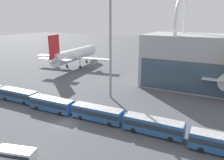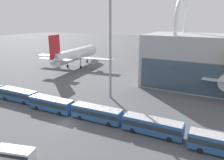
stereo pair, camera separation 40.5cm
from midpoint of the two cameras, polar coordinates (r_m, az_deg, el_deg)
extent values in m
plane|color=#515459|center=(46.56, -11.84, -11.15)|extent=(440.00, 440.00, 0.00)
torus|color=white|center=(72.64, 17.72, 14.10)|extent=(1.10, 16.42, 16.42)
cylinder|color=silver|center=(97.19, -9.33, 6.59)|extent=(8.97, 31.67, 5.08)
sphere|color=silver|center=(110.81, -5.25, 7.86)|extent=(4.98, 4.98, 4.98)
cone|color=silver|center=(84.28, -14.66, 4.86)|extent=(5.65, 7.42, 4.83)
cube|color=silver|center=(95.72, -9.88, 5.88)|extent=(35.46, 7.75, 0.35)
cylinder|color=gray|center=(101.31, -14.68, 5.42)|extent=(2.45, 3.82, 2.01)
cylinder|color=gray|center=(91.34, -4.47, 4.79)|extent=(2.45, 3.82, 2.01)
cube|color=red|center=(84.10, -14.61, 8.39)|extent=(1.17, 6.12, 8.74)
cube|color=silver|center=(84.79, -14.39, 5.29)|extent=(13.50, 4.83, 0.28)
cylinder|color=gray|center=(106.69, -6.43, 6.04)|extent=(0.36, 0.36, 4.42)
cylinder|color=black|center=(107.09, -6.39, 4.88)|extent=(0.58, 1.15, 1.10)
cylinder|color=gray|center=(97.76, -11.50, 4.91)|extent=(0.36, 0.36, 4.42)
cylinder|color=black|center=(98.20, -11.43, 3.65)|extent=(0.58, 1.15, 1.10)
cylinder|color=gray|center=(94.42, -8.09, 4.69)|extent=(0.36, 0.36, 4.42)
cylinder|color=black|center=(94.87, -8.04, 3.38)|extent=(0.58, 1.15, 1.10)
cylinder|color=gray|center=(75.66, 21.29, 0.91)|extent=(2.55, 3.20, 2.53)
cylinder|color=gray|center=(75.26, 25.84, 0.20)|extent=(0.36, 0.36, 4.05)
cylinder|color=black|center=(75.78, 25.65, -1.28)|extent=(0.46, 1.10, 1.10)
cube|color=#285693|center=(61.67, -23.18, -3.54)|extent=(11.22, 3.10, 2.71)
cube|color=#232D38|center=(61.59, -23.20, -3.30)|extent=(10.99, 3.12, 0.95)
cube|color=silver|center=(61.28, -23.31, -2.39)|extent=(10.88, 3.00, 0.12)
cylinder|color=black|center=(60.39, -19.98, -4.84)|extent=(1.01, 0.33, 1.00)
cylinder|color=black|center=(58.80, -21.78, -5.59)|extent=(1.01, 0.33, 1.00)
cylinder|color=black|center=(65.39, -24.19, -3.72)|extent=(1.01, 0.33, 1.00)
cylinder|color=black|center=(63.92, -25.95, -4.38)|extent=(1.01, 0.33, 1.00)
cube|color=#285693|center=(52.77, -15.35, -6.00)|extent=(11.21, 3.07, 2.71)
cube|color=#232D38|center=(52.67, -15.37, -5.72)|extent=(10.99, 3.10, 0.95)
cube|color=silver|center=(52.31, -15.46, -4.68)|extent=(10.87, 2.98, 0.12)
cylinder|color=black|center=(52.03, -11.44, -7.52)|extent=(1.01, 0.33, 1.00)
cylinder|color=black|center=(50.23, -13.25, -8.52)|extent=(1.01, 0.33, 1.00)
cylinder|color=black|center=(56.31, -17.03, -6.07)|extent=(1.01, 0.33, 1.00)
cylinder|color=black|center=(54.65, -18.88, -6.92)|extent=(1.01, 0.33, 1.00)
cube|color=#285693|center=(46.30, -3.72, -8.60)|extent=(11.23, 3.18, 2.71)
cube|color=#232D38|center=(46.19, -3.73, -8.29)|extent=(11.01, 3.20, 0.95)
cube|color=silver|center=(45.78, -3.75, -7.12)|extent=(10.90, 3.09, 0.12)
cylinder|color=black|center=(46.41, 0.87, -10.19)|extent=(1.01, 0.34, 1.00)
cylinder|color=black|center=(44.35, -0.58, -11.50)|extent=(1.01, 0.34, 1.00)
cylinder|color=black|center=(49.46, -6.46, -8.57)|extent=(1.01, 0.34, 1.00)
cylinder|color=black|center=(47.53, -8.15, -9.70)|extent=(1.01, 0.34, 1.00)
cube|color=#285693|center=(41.92, 10.82, -11.63)|extent=(11.20, 3.02, 2.71)
cube|color=#232D38|center=(41.80, 10.84, -11.30)|extent=(10.98, 3.05, 0.95)
cube|color=silver|center=(41.34, 10.91, -10.04)|extent=(10.86, 2.93, 0.12)
cylinder|color=black|center=(42.96, 15.77, -13.12)|extent=(1.01, 0.32, 1.00)
cylinder|color=black|center=(40.75, 15.01, -14.76)|extent=(1.01, 0.32, 1.00)
cylinder|color=black|center=(44.48, 6.87, -11.53)|extent=(1.01, 0.32, 1.00)
cylinder|color=black|center=(42.35, 5.63, -12.99)|extent=(1.01, 0.32, 1.00)
cylinder|color=black|center=(41.59, 22.57, -14.84)|extent=(1.01, 0.34, 1.00)
cylinder|color=black|center=(39.37, 22.27, -16.66)|extent=(1.01, 0.34, 1.00)
cube|color=silver|center=(37.36, -23.75, -17.35)|extent=(6.30, 3.57, 1.93)
cube|color=#232D38|center=(37.20, -23.80, -16.94)|extent=(6.13, 3.54, 0.58)
cylinder|color=black|center=(37.60, -20.44, -18.39)|extent=(0.73, 0.40, 0.70)
cylinder|color=black|center=(39.42, -24.86, -17.19)|extent=(0.73, 0.40, 0.70)
cylinder|color=gray|center=(56.79, -0.23, 7.80)|extent=(0.58, 0.58, 25.78)
camera|label=1|loc=(0.20, -89.81, 0.05)|focal=35.00mm
camera|label=2|loc=(0.20, 90.19, -0.05)|focal=35.00mm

